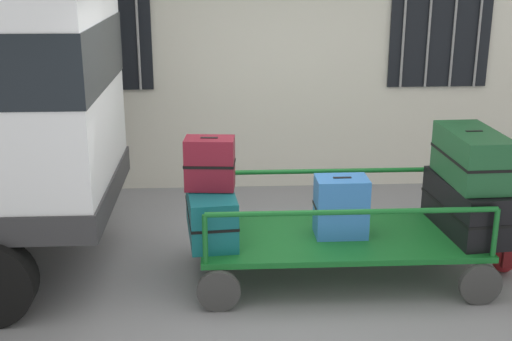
{
  "coord_description": "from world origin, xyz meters",
  "views": [
    {
      "loc": [
        -0.41,
        -5.5,
        2.75
      ],
      "look_at": [
        -0.12,
        -0.02,
        1.0
      ],
      "focal_mm": 47.2,
      "sensor_mm": 36.0,
      "label": 1
    }
  ],
  "objects_px": {
    "suitcase_left_middle": "(210,163)",
    "suitcase_left_bottom": "(211,212)",
    "luggage_cart": "(339,240)",
    "suitcase_center_middle": "(471,156)",
    "suitcase_center_bottom": "(467,206)",
    "suitcase_midleft_bottom": "(341,207)",
    "backpack": "(506,250)"
  },
  "relations": [
    {
      "from": "backpack",
      "to": "suitcase_left_bottom",
      "type": "bearing_deg",
      "value": 178.83
    },
    {
      "from": "suitcase_center_bottom",
      "to": "suitcase_center_middle",
      "type": "xyz_separation_m",
      "value": [
        0.0,
        0.0,
        0.46
      ]
    },
    {
      "from": "backpack",
      "to": "suitcase_midleft_bottom",
      "type": "bearing_deg",
      "value": 179.54
    },
    {
      "from": "suitcase_left_bottom",
      "to": "suitcase_center_middle",
      "type": "bearing_deg",
      "value": 0.23
    },
    {
      "from": "luggage_cart",
      "to": "suitcase_center_bottom",
      "type": "relative_size",
      "value": 2.38
    },
    {
      "from": "suitcase_center_bottom",
      "to": "suitcase_left_middle",
      "type": "bearing_deg",
      "value": 179.97
    },
    {
      "from": "suitcase_midleft_bottom",
      "to": "suitcase_center_bottom",
      "type": "bearing_deg",
      "value": 2.49
    },
    {
      "from": "luggage_cart",
      "to": "suitcase_center_bottom",
      "type": "distance_m",
      "value": 1.17
    },
    {
      "from": "luggage_cart",
      "to": "suitcase_left_middle",
      "type": "height_order",
      "value": "suitcase_left_middle"
    },
    {
      "from": "suitcase_midleft_bottom",
      "to": "backpack",
      "type": "relative_size",
      "value": 1.22
    },
    {
      "from": "suitcase_left_bottom",
      "to": "suitcase_midleft_bottom",
      "type": "xyz_separation_m",
      "value": [
        1.14,
        -0.04,
        0.05
      ]
    },
    {
      "from": "suitcase_center_middle",
      "to": "suitcase_left_bottom",
      "type": "bearing_deg",
      "value": -179.77
    },
    {
      "from": "luggage_cart",
      "to": "suitcase_center_middle",
      "type": "height_order",
      "value": "suitcase_center_middle"
    },
    {
      "from": "suitcase_left_bottom",
      "to": "suitcase_left_middle",
      "type": "height_order",
      "value": "suitcase_left_middle"
    },
    {
      "from": "suitcase_left_middle",
      "to": "backpack",
      "type": "distance_m",
      "value": 2.79
    },
    {
      "from": "suitcase_left_middle",
      "to": "suitcase_left_bottom",
      "type": "bearing_deg",
      "value": -90.0
    },
    {
      "from": "suitcase_center_middle",
      "to": "backpack",
      "type": "bearing_deg",
      "value": -9.47
    },
    {
      "from": "luggage_cart",
      "to": "suitcase_center_middle",
      "type": "relative_size",
      "value": 2.78
    },
    {
      "from": "luggage_cart",
      "to": "backpack",
      "type": "relative_size",
      "value": 5.69
    },
    {
      "from": "suitcase_left_bottom",
      "to": "suitcase_midleft_bottom",
      "type": "bearing_deg",
      "value": -2.13
    },
    {
      "from": "suitcase_left_bottom",
      "to": "suitcase_left_middle",
      "type": "distance_m",
      "value": 0.45
    },
    {
      "from": "suitcase_left_middle",
      "to": "backpack",
      "type": "height_order",
      "value": "suitcase_left_middle"
    },
    {
      "from": "suitcase_center_bottom",
      "to": "backpack",
      "type": "height_order",
      "value": "suitcase_center_bottom"
    },
    {
      "from": "luggage_cart",
      "to": "suitcase_left_middle",
      "type": "distance_m",
      "value": 1.35
    },
    {
      "from": "suitcase_left_bottom",
      "to": "suitcase_midleft_bottom",
      "type": "height_order",
      "value": "suitcase_midleft_bottom"
    },
    {
      "from": "luggage_cart",
      "to": "suitcase_center_bottom",
      "type": "bearing_deg",
      "value": 1.19
    },
    {
      "from": "suitcase_midleft_bottom",
      "to": "suitcase_center_middle",
      "type": "relative_size",
      "value": 0.59
    },
    {
      "from": "suitcase_center_bottom",
      "to": "suitcase_midleft_bottom",
      "type": "bearing_deg",
      "value": -177.51
    },
    {
      "from": "suitcase_center_middle",
      "to": "backpack",
      "type": "xyz_separation_m",
      "value": [
        0.38,
        -0.06,
        -0.88
      ]
    },
    {
      "from": "suitcase_center_bottom",
      "to": "backpack",
      "type": "relative_size",
      "value": 2.4
    },
    {
      "from": "suitcase_midleft_bottom",
      "to": "suitcase_left_bottom",
      "type": "bearing_deg",
      "value": 177.87
    },
    {
      "from": "suitcase_center_bottom",
      "to": "suitcase_left_bottom",
      "type": "bearing_deg",
      "value": -179.82
    }
  ]
}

